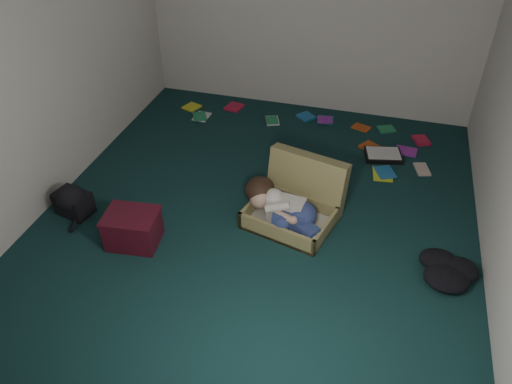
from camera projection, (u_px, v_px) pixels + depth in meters
The scene contains 11 objects.
floor at pixel (260, 212), 4.79m from camera, with size 4.50×4.50×0.00m, color #113131.
wall_back at pixel (313, 4), 5.72m from camera, with size 4.50×4.50×0.00m, color silver.
wall_front at pixel (131, 295), 2.28m from camera, with size 4.50×4.50×0.00m, color silver.
wall_left at pixel (44, 60), 4.43m from camera, with size 4.50×4.50×0.00m, color silver.
suitcase at pixel (297, 202), 4.64m from camera, with size 0.92×0.91×0.56m.
person at pixel (282, 208), 4.50m from camera, with size 0.78×0.54×0.35m.
maroon_bin at pixel (133, 229), 4.36m from camera, with size 0.49×0.41×0.31m.
backpack at pixel (73, 202), 4.71m from camera, with size 0.41×0.33×0.25m, color black, non-canonical shape.
clothing_pile at pixel (447, 269), 4.10m from camera, with size 0.42×0.34×0.13m, color black, non-canonical shape.
paper_tray at pixel (383, 155), 5.53m from camera, with size 0.45×0.38×0.06m.
book_scatter at pixel (325, 131), 5.97m from camera, with size 3.11×1.26×0.02m.
Camera 1 is at (0.96, -3.56, 3.06)m, focal length 35.00 mm.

